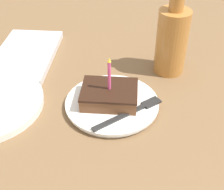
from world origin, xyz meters
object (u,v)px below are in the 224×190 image
Objects in this scene: fork at (132,111)px; bottle at (172,39)px; plate at (112,103)px; cake_slice at (109,94)px; marble_board at (25,55)px.

bottle is at bearing -24.57° from fork.
fork reaches higher than plate.
cake_slice reaches higher than plate.
marble_board reaches higher than plate.
bottle reaches higher than fork.
cake_slice is at bearing 56.07° from fork.
bottle is 0.43m from marble_board.
bottle reaches higher than plate.
fork is (-0.04, -0.06, -0.02)m from cake_slice.
marble_board is at bearing 53.17° from cake_slice.
plate is at bearing -126.27° from marble_board.
cake_slice is 0.24m from bottle.
plate is 0.03m from cake_slice.
cake_slice is 0.34m from marble_board.
marble_board is (0.20, 0.27, -0.03)m from cake_slice.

